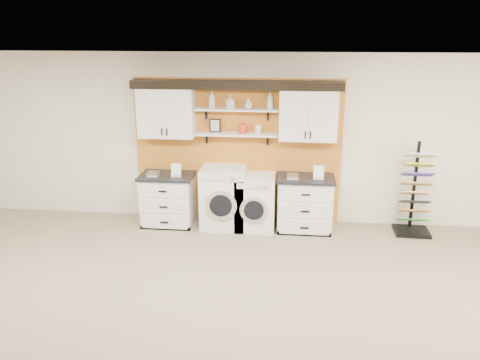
# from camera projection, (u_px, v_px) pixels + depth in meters

# --- Properties ---
(ceiling) EXTENTS (10.00, 10.00, 0.00)m
(ceiling) POSITION_uv_depth(u_px,v_px,m) (181.00, 76.00, 3.51)
(ceiling) COLOR white
(ceiling) RESTS_ON wall_back
(wall_back) EXTENTS (10.00, 0.00, 10.00)m
(wall_back) POSITION_uv_depth(u_px,v_px,m) (238.00, 139.00, 7.73)
(wall_back) COLOR silver
(wall_back) RESTS_ON floor
(accent_panel) EXTENTS (3.40, 0.07, 2.40)m
(accent_panel) POSITION_uv_depth(u_px,v_px,m) (237.00, 152.00, 7.76)
(accent_panel) COLOR #BD6D20
(accent_panel) RESTS_ON wall_back
(upper_cabinet_left) EXTENTS (0.90, 0.35, 0.84)m
(upper_cabinet_left) POSITION_uv_depth(u_px,v_px,m) (166.00, 111.00, 7.49)
(upper_cabinet_left) COLOR white
(upper_cabinet_left) RESTS_ON wall_back
(upper_cabinet_right) EXTENTS (0.90, 0.35, 0.84)m
(upper_cabinet_right) POSITION_uv_depth(u_px,v_px,m) (308.00, 114.00, 7.28)
(upper_cabinet_right) COLOR white
(upper_cabinet_right) RESTS_ON wall_back
(shelf_lower) EXTENTS (1.32, 0.28, 0.03)m
(shelf_lower) POSITION_uv_depth(u_px,v_px,m) (236.00, 134.00, 7.50)
(shelf_lower) COLOR white
(shelf_lower) RESTS_ON wall_back
(shelf_upper) EXTENTS (1.32, 0.28, 0.03)m
(shelf_upper) POSITION_uv_depth(u_px,v_px,m) (236.00, 109.00, 7.38)
(shelf_upper) COLOR white
(shelf_upper) RESTS_ON wall_back
(crown_molding) EXTENTS (3.30, 0.41, 0.13)m
(crown_molding) POSITION_uv_depth(u_px,v_px,m) (236.00, 84.00, 7.26)
(crown_molding) COLOR black
(crown_molding) RESTS_ON wall_back
(picture_frame) EXTENTS (0.18, 0.02, 0.22)m
(picture_frame) POSITION_uv_depth(u_px,v_px,m) (215.00, 125.00, 7.54)
(picture_frame) COLOR black
(picture_frame) RESTS_ON shelf_lower
(canister_red) EXTENTS (0.11, 0.11, 0.16)m
(canister_red) POSITION_uv_depth(u_px,v_px,m) (242.00, 129.00, 7.46)
(canister_red) COLOR red
(canister_red) RESTS_ON shelf_lower
(canister_cream) EXTENTS (0.10, 0.10, 0.14)m
(canister_cream) POSITION_uv_depth(u_px,v_px,m) (258.00, 129.00, 7.44)
(canister_cream) COLOR silver
(canister_cream) RESTS_ON shelf_lower
(base_cabinet_left) EXTENTS (0.88, 0.66, 0.87)m
(base_cabinet_left) POSITION_uv_depth(u_px,v_px,m) (168.00, 199.00, 7.80)
(base_cabinet_left) COLOR white
(base_cabinet_left) RESTS_ON floor
(base_cabinet_right) EXTENTS (0.92, 0.66, 0.90)m
(base_cabinet_right) POSITION_uv_depth(u_px,v_px,m) (305.00, 203.00, 7.57)
(base_cabinet_right) COLOR white
(base_cabinet_right) RESTS_ON floor
(washer) EXTENTS (0.72, 0.71, 1.01)m
(washer) POSITION_uv_depth(u_px,v_px,m) (224.00, 197.00, 7.68)
(washer) COLOR white
(washer) RESTS_ON floor
(dryer) EXTENTS (0.64, 0.71, 0.89)m
(dryer) POSITION_uv_depth(u_px,v_px,m) (255.00, 202.00, 7.65)
(dryer) COLOR white
(dryer) RESTS_ON floor
(sample_rack) EXTENTS (0.55, 0.47, 1.48)m
(sample_rack) POSITION_uv_depth(u_px,v_px,m) (414.00, 204.00, 7.42)
(sample_rack) COLOR black
(sample_rack) RESTS_ON floor
(soap_bottle_a) EXTENTS (0.12, 0.12, 0.26)m
(soap_bottle_a) POSITION_uv_depth(u_px,v_px,m) (212.00, 100.00, 7.37)
(soap_bottle_a) COLOR silver
(soap_bottle_a) RESTS_ON shelf_upper
(soap_bottle_b) EXTENTS (0.14, 0.14, 0.21)m
(soap_bottle_b) POSITION_uv_depth(u_px,v_px,m) (230.00, 102.00, 7.35)
(soap_bottle_b) COLOR silver
(soap_bottle_b) RESTS_ON shelf_upper
(soap_bottle_c) EXTENTS (0.14, 0.14, 0.16)m
(soap_bottle_c) POSITION_uv_depth(u_px,v_px,m) (249.00, 104.00, 7.33)
(soap_bottle_c) COLOR silver
(soap_bottle_c) RESTS_ON shelf_upper
(soap_bottle_d) EXTENTS (0.14, 0.13, 0.26)m
(soap_bottle_d) POSITION_uv_depth(u_px,v_px,m) (270.00, 101.00, 7.28)
(soap_bottle_d) COLOR silver
(soap_bottle_d) RESTS_ON shelf_upper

